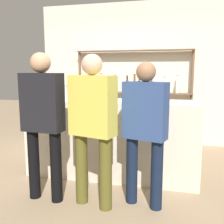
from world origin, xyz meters
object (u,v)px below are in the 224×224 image
ice_bucket (66,91)px  customer_left (43,116)px  counter_bottle_1 (134,90)px  wine_glass (135,92)px  counter_bottle_3 (80,90)px  counter_bottle_0 (101,89)px  counter_bottle_2 (146,93)px  cork_jar (43,94)px  counter_bottle_4 (47,89)px  customer_right (145,125)px  customer_center (93,121)px

ice_bucket → customer_left: (0.14, -0.94, -0.20)m
counter_bottle_1 → wine_glass: 0.18m
counter_bottle_3 → wine_glass: bearing=6.1°
counter_bottle_1 → counter_bottle_0: bearing=-172.4°
counter_bottle_2 → customer_left: (-1.05, -0.71, -0.22)m
wine_glass → cork_jar: bearing=-177.6°
counter_bottle_4 → customer_right: (1.60, -0.93, -0.29)m
ice_bucket → customer_center: customer_center is taller
counter_bottle_0 → customer_center: size_ratio=0.22×
cork_jar → customer_center: 1.35m
ice_bucket → customer_right: customer_right is taller
counter_bottle_1 → customer_right: bearing=-74.2°
wine_glass → customer_left: 1.27m
counter_bottle_1 → cork_jar: (-1.29, -0.23, -0.06)m
wine_glass → customer_right: size_ratio=0.10×
counter_bottle_3 → cork_jar: size_ratio=2.30×
customer_left → counter_bottle_1: bearing=-33.3°
wine_glass → customer_center: bearing=-108.1°
counter_bottle_2 → counter_bottle_4: counter_bottle_4 is taller
counter_bottle_2 → wine_glass: (-0.18, 0.19, -0.01)m
counter_bottle_2 → counter_bottle_4: size_ratio=0.98×
counter_bottle_1 → counter_bottle_4: counter_bottle_1 is taller
counter_bottle_4 → customer_center: (1.07, -1.07, -0.25)m
counter_bottle_0 → ice_bucket: size_ratio=1.53×
counter_bottle_0 → wine_glass: (0.50, -0.11, -0.02)m
counter_bottle_1 → counter_bottle_3: bearing=-160.3°
ice_bucket → counter_bottle_1: bearing=7.7°
counter_bottle_1 → customer_left: 1.38m
counter_bottle_4 → ice_bucket: bearing=-18.8°
cork_jar → customer_center: customer_center is taller
customer_left → counter_bottle_2: bearing=-51.2°
counter_bottle_0 → customer_left: bearing=-110.2°
counter_bottle_0 → customer_center: bearing=-78.6°
counter_bottle_1 → cork_jar: counter_bottle_1 is taller
ice_bucket → cork_jar: bearing=-162.2°
counter_bottle_4 → cork_jar: 0.23m
counter_bottle_2 → counter_bottle_1: bearing=119.6°
counter_bottle_2 → wine_glass: counter_bottle_2 is taller
counter_bottle_1 → wine_glass: counter_bottle_1 is taller
counter_bottle_3 → wine_glass: 0.75m
customer_right → counter_bottle_3: bearing=70.6°
customer_center → counter_bottle_3: bearing=43.2°
customer_right → customer_center: bearing=119.9°
counter_bottle_3 → customer_right: size_ratio=0.22×
counter_bottle_1 → wine_glass: size_ratio=2.29×
cork_jar → customer_left: (0.45, -0.84, -0.17)m
counter_bottle_2 → cork_jar: (-1.50, 0.13, -0.05)m
counter_bottle_4 → customer_right: size_ratio=0.22×
ice_bucket → counter_bottle_0: bearing=7.7°
wine_glass → customer_center: (-0.29, -0.90, -0.23)m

